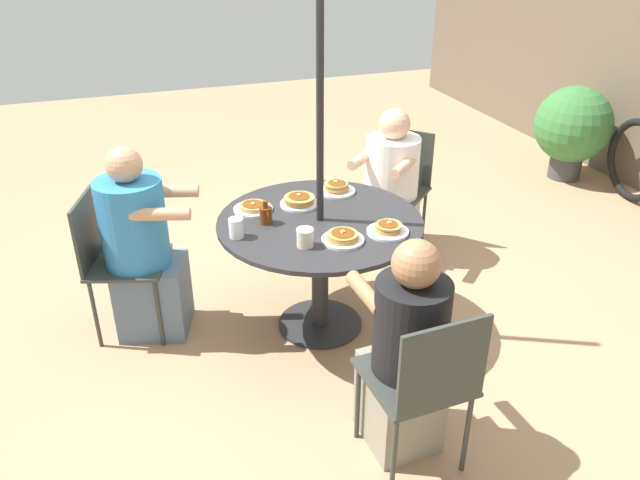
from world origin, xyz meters
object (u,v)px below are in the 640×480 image
object	(u,v)px
patio_chair_east	(113,255)
diner_south	(405,357)
patio_chair_north	(399,182)
potted_shrub	(573,127)
syrup_bottle	(266,215)
pancake_plate_b	(253,208)
coffee_cup	(305,238)
pancake_plate_c	(299,201)
pancake_plate_e	(337,188)
patio_table	(320,239)
pancake_plate_d	(388,229)
drinking_glass_a	(236,228)
pancake_plate_a	(343,238)
diner_north	(389,193)
patio_chair_south	(425,379)
diner_east	(143,252)

from	to	relation	value
patio_chair_east	diner_south	distance (m)	1.83
patio_chair_north	potted_shrub	distance (m)	2.22
patio_chair_east	syrup_bottle	bearing A→B (deg)	87.88
pancake_plate_b	coffee_cup	size ratio (longest dim) A/B	2.32
pancake_plate_c	pancake_plate_e	bearing A→B (deg)	110.79
patio_table	coffee_cup	bearing A→B (deg)	-33.42
pancake_plate_b	patio_chair_north	bearing A→B (deg)	114.53
pancake_plate_d	drinking_glass_a	xyz separation A→B (m)	(-0.23, -0.78, 0.03)
pancake_plate_c	pancake_plate_e	xyz separation A→B (m)	(-0.11, 0.28, -0.00)
potted_shrub	pancake_plate_a	bearing A→B (deg)	-59.18
pancake_plate_d	syrup_bottle	bearing A→B (deg)	-119.77
diner_north	pancake_plate_b	size ratio (longest dim) A/B	4.82
pancake_plate_a	potted_shrub	distance (m)	3.47
pancake_plate_e	pancake_plate_a	bearing A→B (deg)	-17.95
patio_chair_south	coffee_cup	xyz separation A→B (m)	(-0.93, -0.23, 0.26)
diner_north	pancake_plate_a	xyz separation A→B (m)	(0.97, -0.74, 0.25)
pancake_plate_d	coffee_cup	distance (m)	0.47
diner_south	coffee_cup	bearing A→B (deg)	103.79
diner_south	coffee_cup	world-z (taller)	diner_south
pancake_plate_d	pancake_plate_e	size ratio (longest dim) A/B	1.00
patio_table	pancake_plate_c	xyz separation A→B (m)	(-0.22, -0.05, 0.15)
patio_chair_north	syrup_bottle	bearing A→B (deg)	79.92
diner_north	patio_chair_south	distance (m)	2.01
patio_chair_east	diner_south	bearing A→B (deg)	58.18
diner_east	diner_south	xyz separation A→B (m)	(1.34, 1.02, -0.02)
pancake_plate_d	diner_east	bearing A→B (deg)	-114.95
patio_chair_south	pancake_plate_b	world-z (taller)	patio_chair_south
pancake_plate_b	drinking_glass_a	distance (m)	0.34
pancake_plate_a	syrup_bottle	world-z (taller)	syrup_bottle
diner_east	pancake_plate_a	xyz separation A→B (m)	(0.60, 1.00, 0.22)
diner_north	coffee_cup	size ratio (longest dim) A/B	11.19
syrup_bottle	diner_east	bearing A→B (deg)	-110.42
patio_table	diner_east	size ratio (longest dim) A/B	1.01
pancake_plate_a	coffee_cup	world-z (taller)	coffee_cup
patio_chair_east	coffee_cup	world-z (taller)	patio_chair_east
patio_chair_south	syrup_bottle	distance (m)	1.33
diner_north	patio_chair_south	xyz separation A→B (m)	(1.88, -0.71, 0.02)
patio_chair_east	patio_table	bearing A→B (deg)	90.00
patio_chair_north	pancake_plate_c	distance (m)	1.13
pancake_plate_a	coffee_cup	distance (m)	0.21
patio_chair_east	pancake_plate_d	bearing A→B (deg)	83.62
coffee_cup	diner_north	bearing A→B (deg)	135.40
diner_north	pancake_plate_c	world-z (taller)	diner_north
patio_chair_south	pancake_plate_a	bearing A→B (deg)	89.11
patio_chair_east	pancake_plate_a	xyz separation A→B (m)	(0.65, 1.17, 0.23)
coffee_cup	patio_chair_north	bearing A→B (deg)	135.00
diner_north	diner_east	world-z (taller)	diner_east
diner_north	pancake_plate_b	bearing A→B (deg)	70.08
pancake_plate_e	pancake_plate_b	bearing A→B (deg)	-81.28
patio_chair_north	diner_north	size ratio (longest dim) A/B	0.80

